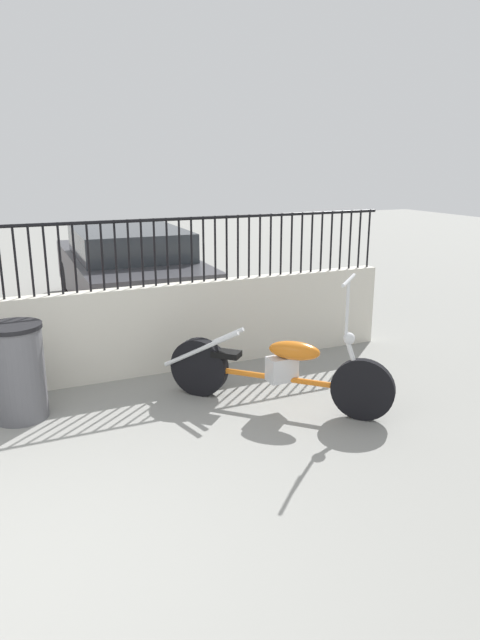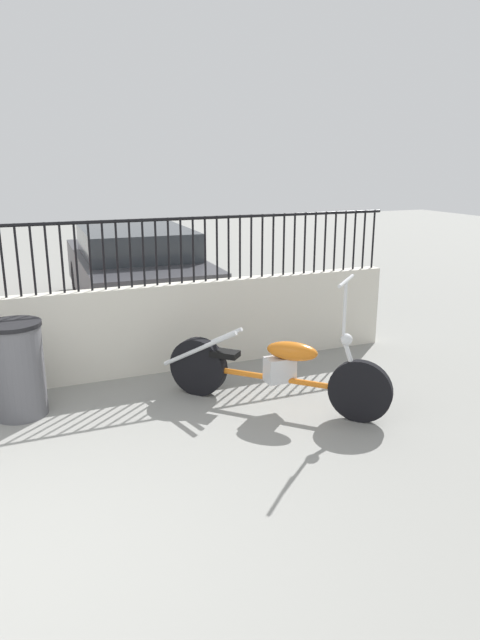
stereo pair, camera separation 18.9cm
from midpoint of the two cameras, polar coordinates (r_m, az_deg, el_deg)
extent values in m
cylinder|color=black|center=(6.11, -21.85, 5.46)|extent=(0.02, 0.02, 0.74)
cylinder|color=black|center=(6.12, -20.52, 5.59)|extent=(0.02, 0.02, 0.74)
cylinder|color=black|center=(6.12, -19.20, 5.73)|extent=(0.02, 0.02, 0.74)
cylinder|color=black|center=(6.13, -17.87, 5.86)|extent=(0.02, 0.02, 0.74)
cylinder|color=black|center=(6.14, -16.55, 5.98)|extent=(0.02, 0.02, 0.74)
cylinder|color=black|center=(6.16, -15.23, 6.10)|extent=(0.02, 0.02, 0.74)
cylinder|color=black|center=(6.18, -13.92, 6.22)|extent=(0.02, 0.02, 0.74)
cylinder|color=black|center=(6.20, -12.62, 6.33)|extent=(0.02, 0.02, 0.74)
cylinder|color=black|center=(6.23, -11.33, 6.44)|extent=(0.02, 0.02, 0.74)
cylinder|color=black|center=(6.26, -10.05, 6.55)|extent=(0.02, 0.02, 0.74)
cylinder|color=black|center=(6.29, -8.79, 6.65)|extent=(0.02, 0.02, 0.74)
cylinder|color=black|center=(6.32, -7.53, 6.75)|extent=(0.02, 0.02, 0.74)
cylinder|color=black|center=(6.36, -6.29, 6.84)|extent=(0.02, 0.02, 0.74)
cylinder|color=black|center=(6.40, -5.06, 6.93)|extent=(0.02, 0.02, 0.74)
cylinder|color=black|center=(6.45, -3.85, 7.01)|extent=(0.02, 0.02, 0.74)
cylinder|color=black|center=(6.49, -2.66, 7.09)|extent=(0.02, 0.02, 0.74)
cylinder|color=black|center=(6.54, -1.48, 7.17)|extent=(0.02, 0.02, 0.74)
cylinder|color=black|center=(6.59, -0.32, 7.24)|extent=(0.02, 0.02, 0.74)
cylinder|color=black|center=(6.65, 0.82, 7.31)|extent=(0.02, 0.02, 0.74)
cylinder|color=black|center=(6.71, 1.94, 7.37)|extent=(0.02, 0.02, 0.74)
cylinder|color=black|center=(6.77, 3.04, 7.43)|extent=(0.02, 0.02, 0.74)
cylinder|color=black|center=(6.83, 4.13, 7.49)|extent=(0.02, 0.02, 0.74)
cylinder|color=black|center=(6.89, 5.19, 7.54)|extent=(0.02, 0.02, 0.74)
cylinder|color=black|center=(6.96, 6.24, 7.59)|extent=(0.02, 0.02, 0.74)
cylinder|color=black|center=(7.03, 7.26, 7.63)|extent=(0.02, 0.02, 0.74)
cylinder|color=black|center=(7.10, 8.27, 7.68)|extent=(0.02, 0.02, 0.74)
cylinder|color=black|center=(7.17, 9.25, 7.72)|extent=(0.02, 0.02, 0.74)
cylinder|color=black|center=(7.25, 10.22, 7.75)|extent=(0.02, 0.02, 0.74)
cylinder|color=black|center=(7.33, 11.16, 7.79)|extent=(0.02, 0.02, 0.74)
cylinder|color=black|center=(7.41, 12.08, 7.82)|extent=(0.02, 0.02, 0.74)
cylinder|color=black|center=(7.49, 12.99, 7.84)|extent=(0.02, 0.02, 0.74)
cylinder|color=black|center=(7.57, 13.88, 7.87)|extent=(0.02, 0.02, 0.74)
cylinder|color=black|center=(5.40, 12.90, -6.96)|extent=(0.47, 0.48, 0.59)
cylinder|color=black|center=(5.88, -3.25, -4.68)|extent=(0.51, 0.52, 0.60)
cylinder|color=orange|center=(5.59, 4.46, -5.83)|extent=(1.11, 1.13, 0.06)
cube|color=silver|center=(5.54, 4.98, -4.93)|extent=(0.28, 0.18, 0.24)
ellipsoid|color=orange|center=(5.44, 6.23, -3.12)|extent=(0.49, 0.50, 0.18)
cube|color=black|center=(5.70, -0.57, -3.40)|extent=(0.31, 0.31, 0.06)
cylinder|color=silver|center=(5.33, 12.11, -4.35)|extent=(0.19, 0.19, 0.51)
sphere|color=silver|center=(5.27, 11.61, -1.92)|extent=(0.11, 0.11, 0.11)
cylinder|color=silver|center=(5.20, 11.45, 1.06)|extent=(0.03, 0.03, 0.52)
cylinder|color=silver|center=(5.14, 11.61, 3.86)|extent=(0.39, 0.39, 0.03)
cylinder|color=silver|center=(5.73, -3.15, -2.91)|extent=(0.61, 0.62, 0.47)
cylinder|color=silver|center=(5.85, -2.54, -2.51)|extent=(0.61, 0.62, 0.47)
cylinder|color=#56565B|center=(5.70, -20.48, -4.84)|extent=(0.49, 0.49, 0.87)
cylinder|color=black|center=(5.57, -20.92, -0.43)|extent=(0.51, 0.51, 0.04)
cylinder|color=black|center=(10.54, -15.60, 4.01)|extent=(0.13, 0.64, 0.64)
cylinder|color=black|center=(10.80, -6.78, 4.74)|extent=(0.13, 0.64, 0.64)
cylinder|color=black|center=(7.98, -13.81, 0.53)|extent=(0.13, 0.64, 0.64)
cylinder|color=black|center=(8.32, -2.41, 1.58)|extent=(0.13, 0.64, 0.64)
cube|color=#38383D|center=(9.31, -9.85, 4.50)|extent=(1.93, 4.31, 0.67)
cube|color=#2D3338|center=(9.02, -9.75, 7.67)|extent=(1.67, 2.10, 0.42)
camera|label=1|loc=(0.09, -89.11, 0.25)|focal=32.00mm
camera|label=2|loc=(0.09, 90.89, -0.25)|focal=32.00mm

